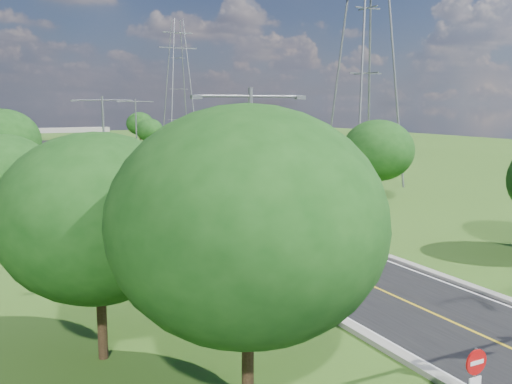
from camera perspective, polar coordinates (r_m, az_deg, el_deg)
ground at (r=74.93m, az=-12.66°, el=1.51°), size 260.00×260.00×0.00m
road at (r=80.73m, az=-13.70°, el=2.01°), size 8.00×150.00×0.06m
curb_left at (r=79.89m, az=-16.67°, el=1.88°), size 0.50×150.00×0.22m
curb_right at (r=81.76m, az=-10.80°, el=2.25°), size 0.50×150.00×0.22m
do_not_enter_left at (r=17.88m, az=21.08°, el=-16.53°), size 0.76×0.11×2.50m
speed_limit_sign at (r=55.74m, az=-1.95°, el=0.93°), size 0.55×0.09×2.40m
overpass at (r=153.38m, az=-20.04°, el=5.74°), size 30.00×3.00×3.20m
streetlight_near_left at (r=27.14m, az=-0.54°, el=1.82°), size 5.90×0.25×10.00m
streetlight_mid_left at (r=58.50m, az=-14.98°, el=5.28°), size 5.90×0.25×10.00m
streetlight_far_right at (r=93.35m, az=-11.90°, el=6.60°), size 5.90×0.25×10.00m
power_tower_near at (r=65.83m, az=10.97°, el=12.81°), size 9.00×6.40×28.00m
power_tower_far at (r=134.62m, az=-7.75°, el=10.77°), size 9.00×6.40×28.00m
tree_la at (r=20.93m, az=-15.57°, el=-2.49°), size 7.14×7.14×8.30m
tree_lb at (r=40.49m, az=-23.85°, el=1.53°), size 6.30×6.30×7.33m
tree_lc at (r=62.36m, az=-24.06°, el=4.68°), size 7.56×7.56×8.79m
tree_lf at (r=16.11m, az=-0.86°, el=-3.25°), size 7.98×7.98×9.28m
tree_rb at (r=54.26m, az=12.09°, el=4.08°), size 6.72×6.72×7.82m
tree_rc at (r=72.27m, az=0.46°, el=4.92°), size 5.88×5.88×6.84m
tree_rd at (r=94.91m, az=-5.11°, el=6.38°), size 7.14×7.14×8.30m
tree_re at (r=116.87m, az=-10.61°, el=6.11°), size 5.46×5.46×6.35m
tree_rf at (r=137.04m, az=-11.54°, el=6.72°), size 6.30×6.30×7.33m
bus_outbound at (r=63.43m, az=-9.16°, el=1.76°), size 3.83×11.13×3.04m
bus_inbound at (r=77.61m, az=-15.04°, el=2.72°), size 3.60×9.94×2.71m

